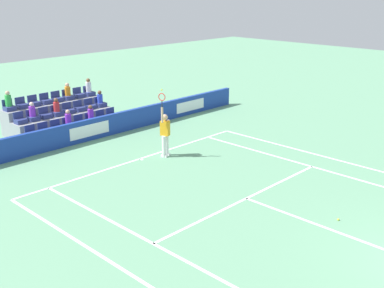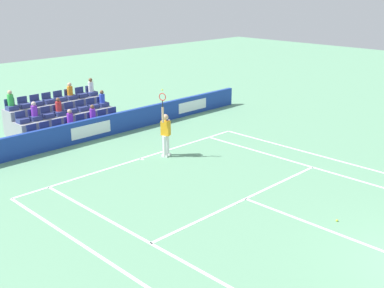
% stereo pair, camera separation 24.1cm
% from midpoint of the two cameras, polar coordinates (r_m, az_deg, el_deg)
% --- Properties ---
extents(line_baseline, '(10.97, 0.10, 0.01)m').
position_cam_midpoint_polar(line_baseline, '(19.83, -6.53, -1.74)').
color(line_baseline, white).
rests_on(line_baseline, ground).
extents(line_service, '(8.23, 0.10, 0.01)m').
position_cam_midpoint_polar(line_service, '(16.25, 5.99, -6.37)').
color(line_service, white).
rests_on(line_service, ground).
extents(line_centre_service, '(0.10, 6.40, 0.01)m').
position_cam_midpoint_polar(line_centre_service, '(14.72, 15.93, -9.80)').
color(line_centre_service, white).
rests_on(line_centre_service, ground).
extents(line_singles_sideline_left, '(0.10, 11.89, 0.01)m').
position_cam_midpoint_polar(line_singles_sideline_left, '(13.30, -3.77, -12.29)').
color(line_singles_sideline_left, white).
rests_on(line_singles_sideline_left, ground).
extents(line_singles_sideline_right, '(0.10, 11.89, 0.01)m').
position_cam_midpoint_polar(line_singles_sideline_right, '(19.22, 14.72, -2.91)').
color(line_singles_sideline_right, white).
rests_on(line_singles_sideline_right, ground).
extents(line_doubles_sideline_left, '(0.10, 11.89, 0.01)m').
position_cam_midpoint_polar(line_doubles_sideline_left, '(12.56, -8.55, -14.47)').
color(line_doubles_sideline_left, white).
rests_on(line_doubles_sideline_left, ground).
extents(line_doubles_sideline_right, '(0.10, 11.89, 0.01)m').
position_cam_midpoint_polar(line_doubles_sideline_right, '(20.37, 16.65, -1.88)').
color(line_doubles_sideline_right, white).
rests_on(line_doubles_sideline_right, ground).
extents(line_centre_mark, '(0.10, 0.20, 0.01)m').
position_cam_midpoint_polar(line_centre_mark, '(19.76, -6.34, -1.81)').
color(line_centre_mark, white).
rests_on(line_centre_mark, ground).
extents(sponsor_barrier, '(19.50, 0.22, 0.98)m').
position_cam_midpoint_polar(sponsor_barrier, '(22.43, -12.38, 1.63)').
color(sponsor_barrier, '#193899').
rests_on(sponsor_barrier, ground).
extents(tennis_player, '(0.54, 0.43, 2.85)m').
position_cam_midpoint_polar(tennis_player, '(19.76, -3.53, 1.28)').
color(tennis_player, white).
rests_on(tennis_player, ground).
extents(stadium_stand, '(4.96, 2.85, 2.17)m').
position_cam_midpoint_polar(stadium_stand, '(24.32, -15.43, 2.84)').
color(stadium_stand, gray).
rests_on(stadium_stand, ground).
extents(loose_tennis_ball, '(0.07, 0.07, 0.07)m').
position_cam_midpoint_polar(loose_tennis_ball, '(15.35, 16.38, -8.51)').
color(loose_tennis_ball, '#D1E533').
rests_on(loose_tennis_ball, ground).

